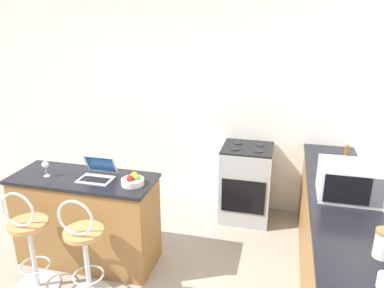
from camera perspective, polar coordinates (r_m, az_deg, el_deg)
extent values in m
cube|color=silver|center=(4.87, -3.89, 5.96)|extent=(12.00, 0.06, 2.60)
cube|color=olive|center=(3.98, -15.68, -11.22)|extent=(1.37, 0.53, 0.90)
cube|color=black|center=(3.77, -16.31, -5.09)|extent=(1.40, 0.56, 0.03)
cube|color=olive|center=(3.69, 21.19, -14.42)|extent=(0.55, 2.79, 0.90)
cube|color=black|center=(3.47, 22.11, -7.97)|extent=(0.58, 2.82, 0.03)
cylinder|color=silver|center=(4.01, -22.39, -19.35)|extent=(0.40, 0.40, 0.02)
cylinder|color=silver|center=(3.82, -23.03, -15.46)|extent=(0.04, 0.04, 0.65)
torus|color=silver|center=(3.88, -22.83, -16.70)|extent=(0.28, 0.28, 0.02)
cylinder|color=#B7844C|center=(3.65, -23.72, -11.09)|extent=(0.34, 0.34, 0.04)
torus|color=silver|center=(3.50, -25.06, -9.07)|extent=(0.32, 0.02, 0.32)
cylinder|color=silver|center=(3.55, -15.66, -17.42)|extent=(0.04, 0.04, 0.65)
torus|color=silver|center=(3.61, -15.51, -18.70)|extent=(0.28, 0.28, 0.02)
cylinder|color=#B7844C|center=(3.37, -16.19, -12.81)|extent=(0.34, 0.34, 0.04)
torus|color=silver|center=(3.20, -17.34, -10.72)|extent=(0.32, 0.02, 0.32)
cube|color=silver|center=(3.66, -14.48, -5.26)|extent=(0.32, 0.22, 0.01)
cube|color=black|center=(3.64, -14.61, -5.26)|extent=(0.27, 0.12, 0.00)
cube|color=silver|center=(3.72, -13.74, -3.03)|extent=(0.32, 0.09, 0.19)
cube|color=#19478C|center=(3.71, -13.78, -3.03)|extent=(0.28, 0.08, 0.16)
cube|color=silver|center=(3.44, 22.91, -5.18)|extent=(0.51, 0.38, 0.30)
cube|color=black|center=(3.26, 22.56, -6.53)|extent=(0.35, 0.01, 0.24)
cube|color=#4C4C51|center=(3.30, 26.49, -6.75)|extent=(0.10, 0.01, 0.24)
cube|color=#9EA3A8|center=(4.63, 8.22, -6.02)|extent=(0.59, 0.55, 0.91)
cube|color=black|center=(4.39, 7.78, -7.99)|extent=(0.50, 0.01, 0.41)
cube|color=black|center=(4.45, 8.51, -0.59)|extent=(0.59, 0.55, 0.02)
cylinder|color=black|center=(4.36, 6.63, -0.75)|extent=(0.11, 0.11, 0.01)
cylinder|color=black|center=(4.33, 10.10, -1.04)|extent=(0.11, 0.11, 0.01)
cylinder|color=black|center=(4.56, 7.01, 0.17)|extent=(0.11, 0.11, 0.01)
cylinder|color=black|center=(4.54, 10.33, -0.10)|extent=(0.11, 0.11, 0.01)
cylinder|color=silver|center=(2.76, 27.07, -13.54)|extent=(0.11, 0.11, 0.17)
cylinder|color=silver|center=(3.49, -9.03, -5.71)|extent=(0.21, 0.21, 0.05)
sphere|color=red|center=(3.44, -9.48, -5.22)|extent=(0.07, 0.07, 0.07)
sphere|color=orange|center=(3.50, -8.78, -4.76)|extent=(0.07, 0.07, 0.07)
sphere|color=#66B233|center=(3.46, -8.45, -5.04)|extent=(0.06, 0.06, 0.06)
cylinder|color=brown|center=(4.13, 22.42, -1.86)|extent=(0.05, 0.05, 0.20)
sphere|color=brown|center=(4.09, 22.63, -0.35)|extent=(0.04, 0.04, 0.04)
cylinder|color=silver|center=(3.89, -21.24, -4.56)|extent=(0.06, 0.06, 0.00)
cylinder|color=silver|center=(3.87, -21.33, -3.94)|extent=(0.01, 0.01, 0.09)
sphere|color=silver|center=(3.84, -21.45, -2.96)|extent=(0.07, 0.07, 0.07)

